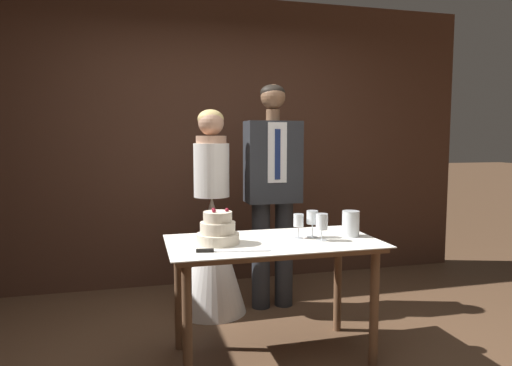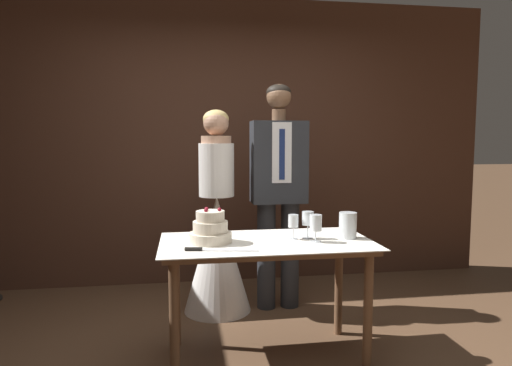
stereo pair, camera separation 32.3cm
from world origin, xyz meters
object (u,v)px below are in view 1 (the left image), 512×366
(bride, at_px, (212,239))
(wine_glass_far, at_px, (298,222))
(tiered_cake, at_px, (218,230))
(wine_glass_near, at_px, (312,219))
(cake_knife, at_px, (219,251))
(cake_table, at_px, (273,256))
(groom, at_px, (273,185))
(wine_glass_middle, at_px, (322,222))
(hurricane_candle, at_px, (351,224))

(bride, bearing_deg, wine_glass_far, -62.48)
(tiered_cake, xyz_separation_m, wine_glass_near, (0.62, 0.02, 0.04))
(cake_knife, xyz_separation_m, bride, (0.13, 1.04, -0.17))
(wine_glass_near, bearing_deg, cake_table, -173.57)
(cake_knife, bearing_deg, bride, 92.89)
(tiered_cake, xyz_separation_m, groom, (0.60, 0.83, 0.18))
(groom, bearing_deg, wine_glass_near, -88.32)
(tiered_cake, distance_m, wine_glass_middle, 0.65)
(tiered_cake, xyz_separation_m, bride, (0.10, 0.83, -0.24))
(cake_table, bearing_deg, hurricane_candle, -0.43)
(wine_glass_middle, bearing_deg, tiered_cake, 172.43)
(tiered_cake, bearing_deg, cake_table, -1.75)
(wine_glass_near, xyz_separation_m, bride, (-0.53, 0.81, -0.28))
(wine_glass_far, relative_size, groom, 0.09)
(cake_table, height_order, cake_knife, cake_knife)
(groom, bearing_deg, cake_table, -106.54)
(tiered_cake, relative_size, groom, 0.14)
(cake_knife, distance_m, wine_glass_far, 0.61)
(wine_glass_far, bearing_deg, tiered_cake, -178.59)
(wine_glass_near, bearing_deg, tiered_cake, -178.13)
(hurricane_candle, relative_size, bride, 0.10)
(wine_glass_near, xyz_separation_m, groom, (-0.02, 0.81, 0.14))
(wine_glass_middle, relative_size, bride, 0.11)
(bride, bearing_deg, groom, -0.07)
(cake_table, height_order, wine_glass_middle, wine_glass_middle)
(hurricane_candle, xyz_separation_m, bride, (-0.78, 0.85, -0.24))
(tiered_cake, bearing_deg, wine_glass_far, 1.41)
(wine_glass_middle, bearing_deg, wine_glass_near, 101.45)
(hurricane_candle, bearing_deg, tiered_cake, 179.04)
(cake_knife, height_order, wine_glass_middle, wine_glass_middle)
(wine_glass_near, relative_size, bride, 0.11)
(bride, bearing_deg, cake_knife, -96.99)
(wine_glass_middle, height_order, hurricane_candle, wine_glass_middle)
(cake_table, xyz_separation_m, wine_glass_near, (0.27, 0.03, 0.22))
(wine_glass_middle, xyz_separation_m, bride, (-0.55, 0.92, -0.28))
(tiered_cake, bearing_deg, cake_knife, -98.22)
(cake_knife, bearing_deg, hurricane_candle, 22.03)
(hurricane_candle, distance_m, groom, 0.91)
(wine_glass_far, bearing_deg, bride, 117.52)
(wine_glass_far, height_order, bride, bride)
(hurricane_candle, bearing_deg, wine_glass_far, 175.52)
(wine_glass_far, bearing_deg, cake_knife, -158.13)
(cake_table, relative_size, wine_glass_far, 8.35)
(tiered_cake, distance_m, bride, 0.88)
(bride, bearing_deg, hurricane_candle, -47.41)
(wine_glass_middle, bearing_deg, cake_knife, -169.54)
(wine_glass_middle, bearing_deg, wine_glass_far, 140.33)
(hurricane_candle, distance_m, bride, 1.18)
(tiered_cake, bearing_deg, groom, 54.29)
(wine_glass_near, relative_size, wine_glass_middle, 1.02)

